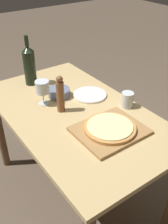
% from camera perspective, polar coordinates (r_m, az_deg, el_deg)
% --- Properties ---
extents(ground_plane, '(12.00, 12.00, 0.00)m').
position_cam_1_polar(ground_plane, '(2.12, -1.74, -16.86)').
color(ground_plane, brown).
extents(dining_table, '(0.76, 1.32, 0.75)m').
position_cam_1_polar(dining_table, '(1.68, -2.10, -2.87)').
color(dining_table, tan).
rests_on(dining_table, ground_plane).
extents(cutting_board, '(0.37, 0.31, 0.02)m').
position_cam_1_polar(cutting_board, '(1.45, 5.60, -4.01)').
color(cutting_board, '#A87A47').
rests_on(cutting_board, dining_table).
extents(pizza, '(0.29, 0.29, 0.02)m').
position_cam_1_polar(pizza, '(1.43, 5.65, -3.36)').
color(pizza, '#C68947').
rests_on(pizza, cutting_board).
extents(wine_bottle, '(0.08, 0.08, 0.35)m').
position_cam_1_polar(wine_bottle, '(1.91, -11.80, 10.00)').
color(wine_bottle, black).
rests_on(wine_bottle, dining_table).
extents(pepper_mill, '(0.05, 0.05, 0.24)m').
position_cam_1_polar(pepper_mill, '(1.56, -5.17, 3.77)').
color(pepper_mill, brown).
rests_on(pepper_mill, dining_table).
extents(wine_glass, '(0.09, 0.09, 0.16)m').
position_cam_1_polar(wine_glass, '(1.65, -9.05, 5.25)').
color(wine_glass, silver).
rests_on(wine_glass, dining_table).
extents(small_bowl, '(0.15, 0.15, 0.05)m').
position_cam_1_polar(small_bowl, '(1.76, -5.44, 4.23)').
color(small_bowl, slate).
rests_on(small_bowl, dining_table).
extents(drinking_tumbler, '(0.08, 0.08, 0.10)m').
position_cam_1_polar(drinking_tumbler, '(1.65, 9.39, 2.64)').
color(drinking_tumbler, silver).
rests_on(drinking_tumbler, dining_table).
extents(dinner_plate, '(0.22, 0.22, 0.01)m').
position_cam_1_polar(dinner_plate, '(1.77, 1.28, 3.77)').
color(dinner_plate, white).
rests_on(dinner_plate, dining_table).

